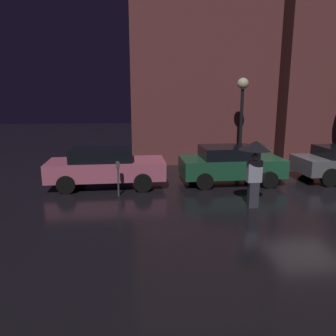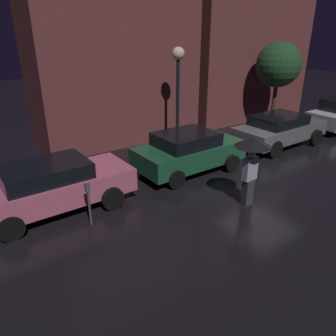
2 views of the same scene
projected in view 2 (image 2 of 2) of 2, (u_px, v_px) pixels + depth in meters
name	position (u px, v px, depth m)	size (l,w,h in m)	color
ground_plane	(266.00, 169.00, 12.08)	(60.00, 60.00, 0.00)	black
building_facade_left	(112.00, 24.00, 13.64)	(7.15, 3.00, 9.96)	brown
building_facade_right	(246.00, 18.00, 17.54)	(7.54, 3.00, 10.59)	brown
parked_car_pink	(53.00, 185.00, 9.10)	(4.42, 1.95, 1.44)	#DB6684
parked_car_green	(189.00, 151.00, 11.69)	(4.02, 2.05, 1.45)	#1E5638
parked_car_grey	(279.00, 129.00, 14.23)	(4.45, 2.02, 1.39)	slate
pedestrian_with_umbrella	(252.00, 153.00, 9.05)	(1.02, 1.02, 2.09)	#383842
parking_meter	(89.00, 199.00, 8.39)	(0.12, 0.10, 1.21)	#4C5154
street_lamp_near	(178.00, 73.00, 12.91)	(0.50, 0.50, 4.16)	black
street_tree	(279.00, 65.00, 15.88)	(2.17, 2.17, 4.27)	#473323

